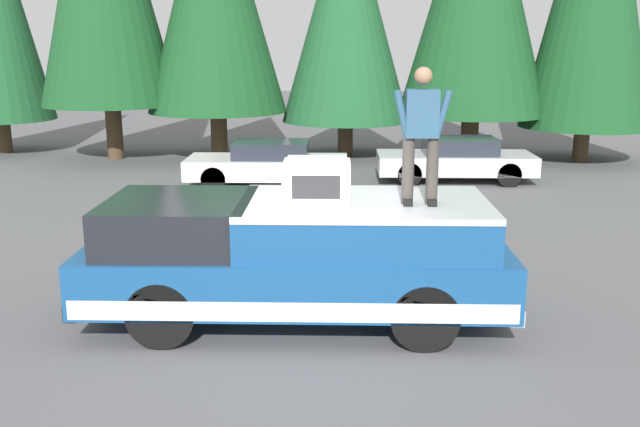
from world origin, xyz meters
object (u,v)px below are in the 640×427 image
(compressor_unit, at_px, (317,181))
(parked_car_silver, at_px, (456,160))
(person_on_truck_bed, at_px, (421,132))
(pickup_truck, at_px, (297,258))
(parked_car_white, at_px, (268,164))

(compressor_unit, bearing_deg, parked_car_silver, -19.09)
(parked_car_silver, bearing_deg, compressor_unit, 160.91)
(person_on_truck_bed, height_order, parked_car_silver, person_on_truck_bed)
(pickup_truck, distance_m, person_on_truck_bed, 2.30)
(parked_car_white, bearing_deg, compressor_unit, -170.48)
(parked_car_silver, height_order, parked_car_white, same)
(person_on_truck_bed, bearing_deg, compressor_unit, 87.18)
(compressor_unit, xyz_separation_m, person_on_truck_bed, (-0.06, -1.29, 0.62))
(compressor_unit, height_order, parked_car_white, compressor_unit)
(compressor_unit, bearing_deg, pickup_truck, 65.54)
(pickup_truck, relative_size, compressor_unit, 6.60)
(pickup_truck, distance_m, compressor_unit, 1.09)
(parked_car_white, bearing_deg, parked_car_silver, -81.08)
(pickup_truck, xyz_separation_m, compressor_unit, (-0.12, -0.27, 1.05))
(person_on_truck_bed, xyz_separation_m, parked_car_white, (9.13, 2.81, -1.97))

